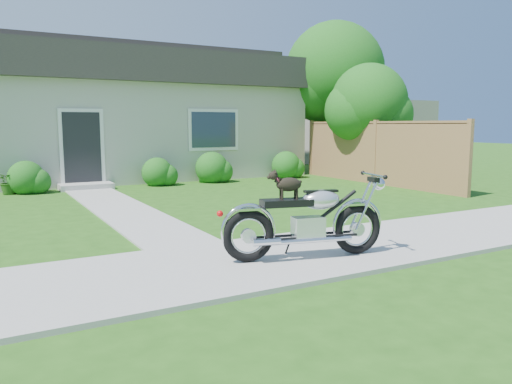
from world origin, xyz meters
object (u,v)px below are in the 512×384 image
Objects in this scene: fence at (375,152)px; tree_far at (338,76)px; tree_near at (373,106)px; potted_plant_left at (8,181)px; house at (110,113)px; potted_plant_right at (204,171)px; motorcycle_with_dog at (308,219)px.

tree_far is (1.27, 3.44, 2.56)m from fence.
tree_near is 10.78m from potted_plant_left.
potted_plant_right is (1.96, -3.44, -1.80)m from house.
motorcycle_with_dog reaches higher than potted_plant_right.
motorcycle_with_dog is (-0.36, -12.30, -1.61)m from house.
motorcycle_with_dog is (-7.37, -6.99, -1.82)m from tree_near.
house is at bearing 135.26° from fence.
fence is 1.80× the size of tree_near.
fence reaches higher than potted_plant_right.
motorcycle_with_dog is at bearing -137.75° from fence.
house is 1.90× the size of fence.
tree_far is 7.74× the size of potted_plant_right.
tree_near reaches higher than motorcycle_with_dog.
fence is at bearing -127.32° from tree_near.
tree_near is 5.49× the size of potted_plant_left.
potted_plant_left is at bearing -134.68° from house.
tree_far is at bearing 6.49° from potted_plant_right.
potted_plant_right is (-4.34, 2.80, -0.59)m from fence.
fence is 9.01m from motorcycle_with_dog.
fence is 9.86× the size of potted_plant_left.
potted_plant_left is at bearing -176.67° from tree_far.
house is 18.77× the size of potted_plant_left.
tree_near is at bearing 52.68° from fence.
fence is 9.39× the size of potted_plant_right.
tree_far is 11.44m from potted_plant_left.
house is at bearing 45.32° from potted_plant_left.
house is 8.19m from tree_far.
tree_far reaches higher than potted_plant_left.
fence is at bearing -44.74° from house.
tree_far is 2.49× the size of motorcycle_with_dog.
tree_far is at bearing 63.32° from motorcycle_with_dog.
fence is at bearing 55.46° from motorcycle_with_dog.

